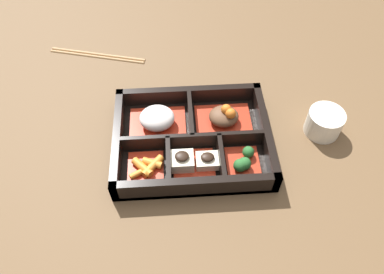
% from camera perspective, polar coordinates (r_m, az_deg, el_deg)
% --- Properties ---
extents(ground_plane, '(3.00, 3.00, 0.00)m').
position_cam_1_polar(ground_plane, '(0.73, 0.00, -1.19)').
color(ground_plane, brown).
extents(bento_base, '(0.29, 0.23, 0.01)m').
position_cam_1_polar(bento_base, '(0.72, 0.00, -0.96)').
color(bento_base, black).
rests_on(bento_base, ground_plane).
extents(bento_rim, '(0.29, 0.23, 0.05)m').
position_cam_1_polar(bento_rim, '(0.70, 0.03, -0.30)').
color(bento_rim, black).
rests_on(bento_rim, ground_plane).
extents(bowl_rice, '(0.11, 0.09, 0.04)m').
position_cam_1_polar(bowl_rice, '(0.73, -5.32, 2.63)').
color(bowl_rice, '#B22D19').
rests_on(bowl_rice, bento_base).
extents(bowl_stew, '(0.11, 0.09, 0.05)m').
position_cam_1_polar(bowl_stew, '(0.74, 4.91, 2.97)').
color(bowl_stew, '#B22D19').
rests_on(bowl_stew, bento_base).
extents(bowl_carrots, '(0.07, 0.07, 0.02)m').
position_cam_1_polar(bowl_carrots, '(0.68, -6.90, -4.54)').
color(bowl_carrots, '#B22D19').
rests_on(bowl_carrots, bento_base).
extents(bowl_tofu, '(0.09, 0.07, 0.04)m').
position_cam_1_polar(bowl_tofu, '(0.68, 0.12, -3.77)').
color(bowl_tofu, '#B22D19').
rests_on(bowl_tofu, bento_base).
extents(bowl_greens, '(0.06, 0.07, 0.03)m').
position_cam_1_polar(bowl_greens, '(0.68, 7.85, -3.72)').
color(bowl_greens, '#B22D19').
rests_on(bowl_greens, bento_base).
extents(tea_cup, '(0.07, 0.07, 0.05)m').
position_cam_1_polar(tea_cup, '(0.77, 19.53, 2.16)').
color(tea_cup, beige).
rests_on(tea_cup, ground_plane).
extents(chopsticks, '(0.23, 0.07, 0.01)m').
position_cam_1_polar(chopsticks, '(0.93, -14.24, 12.08)').
color(chopsticks, '#A87F51').
rests_on(chopsticks, ground_plane).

